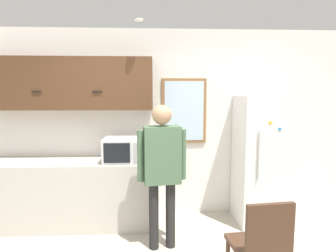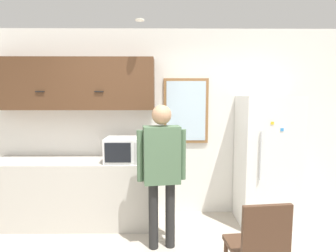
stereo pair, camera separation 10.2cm
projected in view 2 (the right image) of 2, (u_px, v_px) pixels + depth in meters
The scene contains 9 objects.
back_wall at pixel (154, 124), 3.86m from camera, with size 6.00×0.06×2.70m.
counter at pixel (74, 192), 3.61m from camera, with size 2.22×0.63×0.89m.
upper_cabinets at pixel (74, 84), 3.60m from camera, with size 2.22×0.34×0.70m.
microwave at pixel (124, 150), 3.46m from camera, with size 0.47×0.39×0.32m.
person at pixel (162, 163), 2.94m from camera, with size 0.55×0.28×1.65m.
refrigerator at pixel (266, 161), 3.57m from camera, with size 0.73×0.66×1.75m.
chair at pixel (259, 246), 2.18m from camera, with size 0.48×0.48×0.91m.
window at pixel (186, 111), 3.80m from camera, with size 0.65×0.05×0.94m.
ceiling_light at pixel (140, 20), 3.21m from camera, with size 0.11×0.11×0.01m.
Camera 2 is at (0.18, -2.00, 1.74)m, focal length 28.00 mm.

